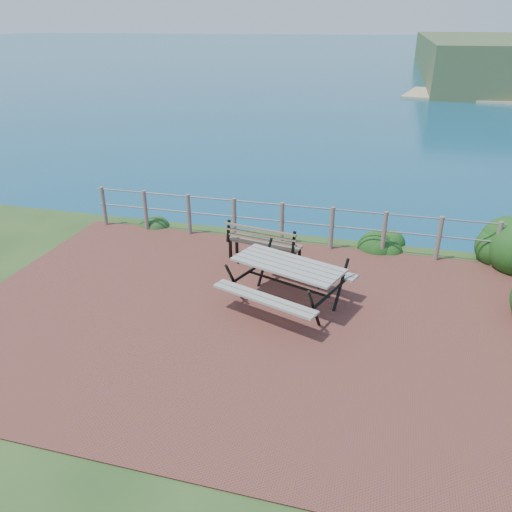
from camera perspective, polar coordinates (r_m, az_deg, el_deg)
The scene contains 8 objects.
ground at distance 8.87m, azimuth -1.78°, elevation -7.06°, with size 10.00×7.00×0.12m, color brown.
ocean at distance 207.24m, azimuth 15.71°, elevation 23.03°, with size 1200.00×1200.00×0.00m, color #135A76.
safety_railing at distance 11.53m, azimuth 2.97°, elevation 4.00°, with size 9.40×0.10×1.00m.
picnic_table at distance 9.00m, azimuth 3.61°, elevation -2.70°, with size 2.13×1.63×0.83m.
park_bench at distance 10.58m, azimuth 0.98°, elevation 2.21°, with size 1.66×0.69×0.91m.
shrub_right_edge at distance 12.05m, azimuth 26.93°, elevation -0.85°, with size 1.22×1.22×1.74m, color #143F13.
shrub_lip_west at distance 13.10m, azimuth -11.67°, elevation 3.46°, with size 0.67×0.67×0.37m, color #1D491B.
shrub_lip_east at distance 12.02m, azimuth 14.20°, elevation 1.19°, with size 0.83×0.83×0.60m, color #143F13.
Camera 1 is at (2.21, -7.17, 4.73)m, focal length 35.00 mm.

